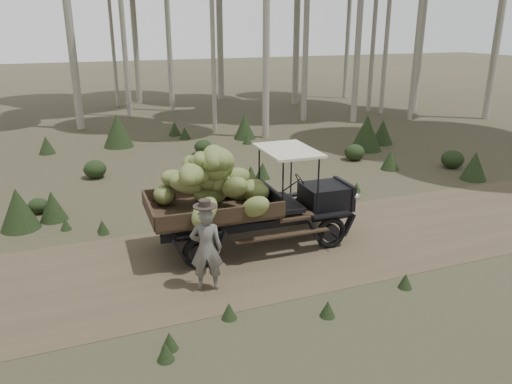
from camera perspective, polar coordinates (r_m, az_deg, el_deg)
ground at (r=11.42m, az=6.87°, el=-5.90°), size 120.00×120.00×0.00m
dirt_track at (r=11.42m, az=6.87°, el=-5.88°), size 70.00×4.00×0.01m
banana_truck at (r=10.75m, az=-2.91°, el=0.68°), size 4.75×2.39×2.39m
farmer at (r=9.23m, az=-5.70°, el=-6.37°), size 0.68×0.55×1.77m
undergrowth at (r=12.91m, az=2.48°, el=-0.48°), size 22.85×24.27×1.36m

